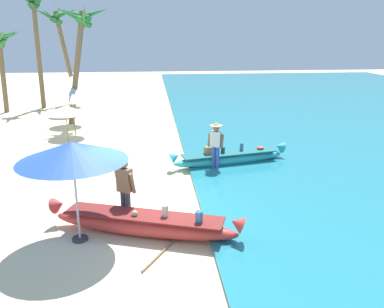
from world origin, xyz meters
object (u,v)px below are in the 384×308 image
person_tourist_customer (125,188)px  palm_tree_tall_inland (81,30)px  boat_red_foreground (144,224)px  boat_cyan_midground (229,158)px  palm_tree_far_behind (34,16)px  patio_umbrella_large (72,152)px  person_vendor_hatted (216,143)px  palm_tree_leaning_seaward (59,28)px  paddle (170,245)px

person_tourist_customer → palm_tree_tall_inland: size_ratio=0.28×
person_tourist_customer → boat_red_foreground: bearing=-55.4°
boat_cyan_midground → palm_tree_far_behind: 16.51m
boat_cyan_midground → patio_umbrella_large: 6.98m
person_tourist_customer → patio_umbrella_large: patio_umbrella_large is taller
person_vendor_hatted → palm_tree_tall_inland: (-5.51, 8.05, 3.70)m
boat_red_foreground → boat_cyan_midground: size_ratio=1.05×
palm_tree_leaning_seaward → boat_red_foreground: bearing=-73.9°
patio_umbrella_large → palm_tree_far_behind: size_ratio=0.34×
palm_tree_leaning_seaward → boat_cyan_midground: bearing=-58.9°
boat_cyan_midground → palm_tree_leaning_seaward: size_ratio=0.72×
palm_tree_far_behind → person_vendor_hatted: bearing=-55.4°
palm_tree_tall_inland → person_tourist_customer: bearing=-77.4°
boat_red_foreground → palm_tree_tall_inland: (-3.10, 12.49, 4.40)m
boat_red_foreground → patio_umbrella_large: patio_umbrella_large is taller
person_tourist_customer → person_vendor_hatted: bearing=53.0°
patio_umbrella_large → palm_tree_tall_inland: (-1.62, 12.59, 2.56)m
patio_umbrella_large → person_vendor_hatted: bearing=49.5°
person_vendor_hatted → palm_tree_tall_inland: palm_tree_tall_inland is taller
patio_umbrella_large → person_tourist_customer: bearing=36.4°
person_vendor_hatted → person_tourist_customer: person_vendor_hatted is taller
paddle → boat_cyan_midground: bearing=66.4°
person_tourist_customer → palm_tree_tall_inland: palm_tree_tall_inland is taller
boat_cyan_midground → palm_tree_far_behind: bearing=127.4°
palm_tree_far_behind → palm_tree_tall_inland: bearing=-55.0°
person_tourist_customer → palm_tree_far_behind: bearing=109.9°
boat_cyan_midground → palm_tree_far_behind: palm_tree_far_behind is taller
boat_red_foreground → palm_tree_tall_inland: bearing=103.9°
boat_cyan_midground → patio_umbrella_large: (-4.46, -5.04, 1.86)m
person_tourist_customer → paddle: 1.85m
boat_cyan_midground → person_tourist_customer: person_tourist_customer is taller
person_vendor_hatted → palm_tree_leaning_seaward: (-7.90, 14.57, 3.85)m
palm_tree_tall_inland → palm_tree_far_behind: 6.01m
palm_tree_tall_inland → palm_tree_far_behind: palm_tree_far_behind is taller
boat_cyan_midground → patio_umbrella_large: size_ratio=1.84×
person_vendor_hatted → paddle: (-1.83, -5.02, -0.96)m
patio_umbrella_large → boat_red_foreground: bearing=4.2°
patio_umbrella_large → palm_tree_far_behind: palm_tree_far_behind is taller
palm_tree_tall_inland → boat_red_foreground: bearing=-76.1°
boat_cyan_midground → palm_tree_leaning_seaward: palm_tree_leaning_seaward is taller
boat_red_foreground → palm_tree_far_behind: 19.27m
boat_red_foreground → palm_tree_leaning_seaward: size_ratio=0.75×
patio_umbrella_large → boat_cyan_midground: bearing=48.5°
palm_tree_tall_inland → patio_umbrella_large: bearing=-82.7°
boat_cyan_midground → paddle: boat_cyan_midground is taller
boat_red_foreground → person_vendor_hatted: bearing=61.5°
boat_cyan_midground → person_tourist_customer: 5.53m
person_vendor_hatted → palm_tree_far_behind: 16.35m
boat_cyan_midground → patio_umbrella_large: patio_umbrella_large is taller
patio_umbrella_large → palm_tree_leaning_seaward: palm_tree_leaning_seaward is taller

